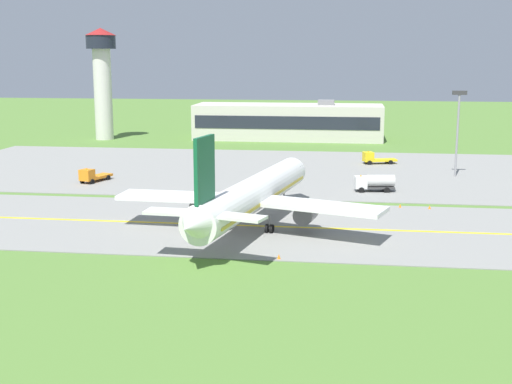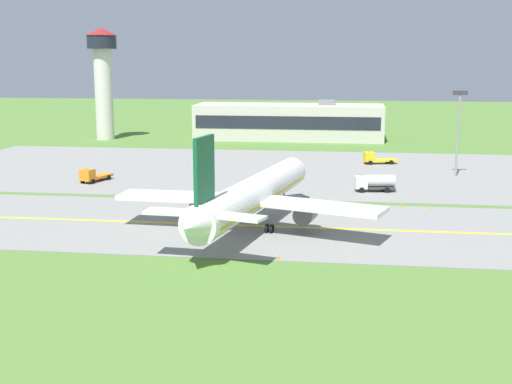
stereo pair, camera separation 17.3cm
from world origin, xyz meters
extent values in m
plane|color=#517A33|center=(0.00, 0.00, 0.00)|extent=(500.00, 500.00, 0.00)
cube|color=gray|center=(0.00, 0.00, 0.05)|extent=(240.00, 28.00, 0.10)
cube|color=gray|center=(10.00, 42.00, 0.05)|extent=(140.00, 52.00, 0.10)
cube|color=yellow|center=(0.00, 0.00, 0.11)|extent=(220.00, 0.60, 0.01)
cylinder|color=white|center=(5.27, -0.55, 4.20)|extent=(10.24, 34.15, 4.00)
cone|color=white|center=(8.64, 17.33, 4.20)|extent=(4.22, 3.26, 3.80)
cone|color=white|center=(1.85, -18.63, 4.60)|extent=(3.93, 3.78, 3.40)
cube|color=gold|center=(5.27, -0.55, 3.70)|extent=(9.82, 31.49, 0.36)
cube|color=#1E232D|center=(8.24, 15.17, 4.90)|extent=(3.68, 2.40, 0.70)
cube|color=white|center=(-3.50, -1.14, 3.70)|extent=(15.21, 5.50, 0.50)
cylinder|color=#47474C|center=(-1.16, 0.46, 2.30)|extent=(2.89, 3.77, 2.30)
cylinder|color=black|center=(-0.86, 2.03, 2.30)|extent=(2.11, 0.64, 2.10)
cube|color=white|center=(13.21, -4.29, 3.70)|extent=(15.75, 9.36, 0.50)
cylinder|color=#47474C|center=(11.62, -1.96, 2.30)|extent=(2.89, 3.77, 2.30)
cylinder|color=black|center=(11.91, -0.38, 2.30)|extent=(2.11, 0.64, 2.10)
cube|color=#145938|center=(2.48, -15.29, 9.45)|extent=(1.21, 4.40, 6.50)
cube|color=white|center=(-0.70, -14.89, 5.00)|extent=(6.18, 2.88, 0.30)
cube|color=white|center=(5.59, -16.08, 5.00)|extent=(6.44, 4.02, 0.30)
cylinder|color=slate|center=(7.68, 12.22, 1.38)|extent=(0.24, 0.24, 1.65)
cylinder|color=black|center=(7.68, 12.22, 0.55)|extent=(0.55, 1.15, 1.10)
cylinder|color=slate|center=(2.34, -2.03, 1.38)|extent=(0.24, 0.24, 1.65)
cylinder|color=black|center=(2.07, -1.98, 0.55)|extent=(0.55, 1.15, 1.10)
cylinder|color=black|center=(2.61, -2.09, 0.55)|extent=(0.55, 1.15, 1.10)
cylinder|color=slate|center=(7.45, -3.00, 1.38)|extent=(0.24, 0.24, 1.65)
cylinder|color=black|center=(7.18, -2.95, 0.55)|extent=(0.55, 1.15, 1.10)
cylinder|color=black|center=(7.72, -3.05, 0.55)|extent=(0.55, 1.15, 1.10)
cube|color=orange|center=(-25.48, 24.39, 1.50)|extent=(2.44, 2.31, 1.80)
cube|color=#1E232D|center=(-25.70, 23.66, 1.81)|extent=(1.79, 0.66, 0.81)
cube|color=orange|center=(-24.53, 27.45, 0.80)|extent=(3.37, 5.02, 0.40)
cylinder|color=orange|center=(-25.48, 24.39, 2.50)|extent=(0.20, 0.20, 0.18)
cylinder|color=black|center=(-24.52, 24.10, 0.45)|extent=(0.55, 0.95, 0.90)
cylinder|color=black|center=(-26.43, 24.69, 0.45)|extent=(0.55, 0.95, 0.90)
cylinder|color=black|center=(-23.25, 28.02, 0.45)|extent=(0.55, 0.95, 0.90)
cylinder|color=black|center=(-25.26, 28.64, 0.45)|extent=(0.55, 0.95, 0.90)
cube|color=silver|center=(18.33, 23.70, 1.50)|extent=(2.06, 2.23, 1.80)
cube|color=#1E232D|center=(17.57, 23.59, 1.81)|extent=(0.38, 1.84, 0.81)
cylinder|color=silver|center=(21.30, 24.12, 1.75)|extent=(4.41, 2.37, 1.80)
cube|color=#383838|center=(21.30, 24.12, 0.72)|extent=(4.45, 2.67, 0.24)
cylinder|color=orange|center=(18.33, 23.70, 2.50)|extent=(0.20, 0.20, 0.18)
cylinder|color=black|center=(18.47, 22.71, 0.45)|extent=(0.93, 0.42, 0.90)
cylinder|color=black|center=(18.19, 24.69, 0.45)|extent=(0.93, 0.42, 0.90)
cylinder|color=black|center=(22.28, 23.20, 0.45)|extent=(0.93, 0.42, 0.90)
cylinder|color=black|center=(21.98, 25.28, 0.45)|extent=(0.93, 0.42, 0.90)
cube|color=yellow|center=(20.16, 51.43, 1.50)|extent=(2.28, 2.42, 1.80)
cube|color=#1E232D|center=(19.42, 51.22, 1.81)|extent=(0.63, 1.80, 0.81)
cube|color=yellow|center=(23.23, 52.32, 0.80)|extent=(5.00, 3.29, 0.40)
cylinder|color=orange|center=(20.16, 51.43, 2.50)|extent=(0.20, 0.20, 0.18)
cylinder|color=black|center=(20.44, 50.47, 0.45)|extent=(0.95, 0.54, 0.90)
cylinder|color=black|center=(19.88, 52.40, 0.45)|extent=(0.95, 0.54, 0.90)
cylinder|color=black|center=(24.41, 51.57, 0.45)|extent=(0.95, 0.54, 0.90)
cylinder|color=black|center=(23.83, 53.59, 0.45)|extent=(0.95, 0.54, 0.90)
cube|color=beige|center=(1.29, 90.78, 4.32)|extent=(46.56, 13.92, 8.64)
cube|color=#1E232D|center=(1.29, 83.77, 4.75)|extent=(44.70, 0.10, 3.11)
cube|color=slate|center=(10.61, 90.78, 9.24)|extent=(4.00, 4.00, 1.20)
cylinder|color=silver|center=(-44.29, 84.18, 11.12)|extent=(4.40, 4.40, 22.23)
cylinder|color=#1E232D|center=(-44.29, 84.18, 23.83)|extent=(7.20, 7.20, 3.20)
cone|color=maroon|center=(-44.29, 84.18, 26.33)|extent=(7.60, 7.60, 1.80)
cylinder|color=gray|center=(34.60, 39.26, 7.00)|extent=(0.36, 0.36, 14.00)
cube|color=#333333|center=(34.60, 39.26, 14.35)|extent=(2.40, 0.50, 0.70)
cone|color=orange|center=(9.63, -13.38, 0.30)|extent=(0.44, 0.44, 0.60)
cone|color=orange|center=(27.41, 12.53, 0.30)|extent=(0.44, 0.44, 0.60)
cone|color=orange|center=(23.52, 12.87, 0.30)|extent=(0.44, 0.44, 0.60)
camera|label=1|loc=(16.32, -79.66, 20.17)|focal=47.92mm
camera|label=2|loc=(16.49, -79.64, 20.17)|focal=47.92mm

